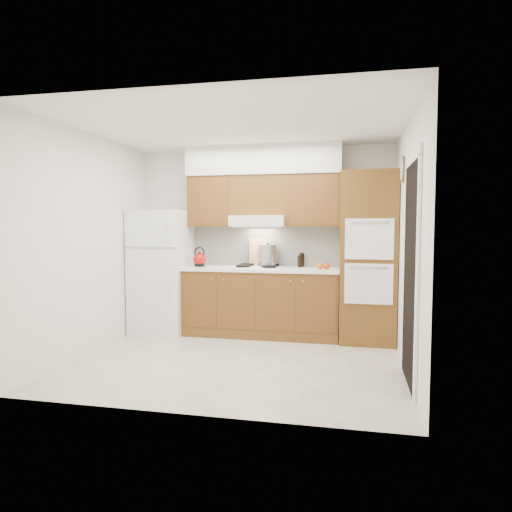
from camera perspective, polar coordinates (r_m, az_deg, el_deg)
The scene contains 26 objects.
floor at distance 5.26m, azimuth -2.26°, elevation -12.91°, with size 3.60×3.60×0.00m, color #B9B4A2.
ceiling at distance 5.15m, azimuth -2.34°, elevation 15.98°, with size 3.60×3.60×0.00m, color white.
wall_back at distance 6.50m, azimuth 0.98°, elevation 1.96°, with size 3.60×0.02×2.60m, color white.
wall_left at distance 5.76m, azimuth -19.94°, elevation 1.46°, with size 0.02×3.00×2.60m, color white.
wall_right at distance 4.92m, azimuth 18.49°, elevation 1.10°, with size 0.02×3.00×2.60m, color white.
fridge at distance 6.61m, azimuth -11.69°, elevation -1.91°, with size 0.75×0.72×1.72m, color white.
base_cabinets at distance 6.29m, azimuth 0.66°, elevation -5.89°, with size 2.11×0.60×0.90m, color brown.
countertop at distance 6.22m, azimuth 0.65°, elevation -1.64°, with size 2.13×0.62×0.04m, color white.
backsplash at distance 6.49m, azimuth 1.17°, elevation 1.25°, with size 2.11×0.03×0.56m, color white.
oven_cabinet at distance 6.07m, azimuth 13.83°, elevation -0.19°, with size 0.70×0.65×2.20m, color brown.
upper_cab_left at distance 6.52m, azimuth -5.52°, elevation 6.78°, with size 0.63×0.33×0.70m, color brown.
upper_cab_right at distance 6.24m, azimuth 7.19°, elevation 6.90°, with size 0.73×0.33×0.70m, color brown.
range_hood at distance 6.28m, azimuth 0.36°, elevation 4.40°, with size 0.75×0.45×0.15m, color silver.
upper_cab_over_hood at distance 6.35m, azimuth 0.47°, elevation 7.55°, with size 0.75×0.33×0.55m, color brown.
soffit at distance 6.38m, azimuth 0.90°, elevation 11.83°, with size 2.13×0.36×0.40m, color silver.
cooktop at distance 6.25m, azimuth 0.24°, elevation -1.37°, with size 0.74×0.50×0.01m, color white.
doorway at distance 4.59m, azimuth 18.76°, elevation -2.23°, with size 0.02×0.90×2.10m, color black.
wall_clock at distance 5.49m, azimuth 17.88°, elevation 10.28°, with size 0.30×0.30×0.02m, color #3F3833.
kettle at distance 6.40m, azimuth -7.08°, elevation -0.43°, with size 0.18×0.18×0.18m, color #9C0C0B.
cutting_board at distance 6.44m, azimuth 0.42°, elevation 0.52°, with size 0.28×0.02×0.38m, color tan.
stock_pot at distance 6.31m, azimuth 1.47°, elevation 0.13°, with size 0.26×0.26×0.27m, color #ACADB1.
condiment_a at distance 6.39m, azimuth 5.66°, elevation -0.47°, with size 0.05×0.05×0.19m, color black.
condiment_b at distance 6.39m, azimuth 5.78°, elevation -0.50°, with size 0.06×0.06×0.18m, color black.
condiment_c at distance 6.29m, azimuth 5.48°, elevation -0.66°, with size 0.06×0.06×0.16m, color black.
orange_near at distance 6.07m, azimuth 8.81°, elevation -1.24°, with size 0.08×0.08×0.08m, color #EB500C.
orange_far at distance 6.03m, azimuth 8.00°, elevation -1.27°, with size 0.08×0.08×0.08m, color #D5530B.
Camera 1 is at (1.25, -4.88, 1.53)m, focal length 32.00 mm.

